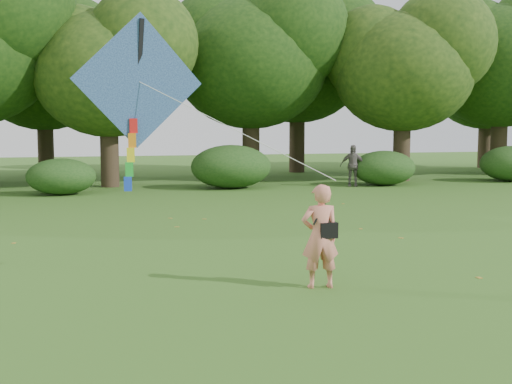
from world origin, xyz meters
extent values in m
plane|color=#265114|center=(0.00, 0.00, 0.00)|extent=(100.00, 100.00, 0.00)
imported|color=#DF7F69|center=(0.44, 0.81, 0.86)|extent=(0.67, 0.48, 1.72)
imported|color=#68605D|center=(8.39, 17.26, 0.93)|extent=(1.18, 0.83, 1.85)
cube|color=black|center=(0.56, 0.78, 0.97)|extent=(0.30, 0.20, 0.26)
cylinder|color=black|center=(0.44, 0.77, 1.30)|extent=(0.33, 0.14, 0.47)
cube|color=#276AA9|center=(-2.30, 2.68, 3.46)|extent=(2.34, 0.49, 2.37)
cube|color=black|center=(-2.30, 2.71, 3.46)|extent=(0.21, 0.45, 2.15)
cylinder|color=white|center=(-0.80, 1.72, 2.62)|extent=(3.00, 1.93, 1.69)
cube|color=red|center=(-2.40, 2.70, 2.68)|extent=(0.14, 0.06, 0.26)
cube|color=orange|center=(-2.43, 2.70, 2.42)|extent=(0.14, 0.06, 0.26)
cube|color=yellow|center=(-2.46, 2.70, 2.16)|extent=(0.14, 0.06, 0.26)
cube|color=green|center=(-2.49, 2.70, 1.90)|extent=(0.14, 0.06, 0.26)
cube|color=blue|center=(-2.52, 2.70, 1.64)|extent=(0.14, 0.06, 0.26)
cylinder|color=#3A2D1E|center=(-2.00, 20.00, 1.57)|extent=(0.80, 0.80, 3.15)
ellipsoid|color=#1E3F11|center=(-2.00, 20.00, 4.91)|extent=(6.40, 6.40, 5.44)
cylinder|color=#3A2D1E|center=(5.00, 22.00, 1.84)|extent=(0.86, 0.86, 3.67)
ellipsoid|color=#1E3F11|center=(5.00, 22.00, 5.76)|extent=(7.60, 7.60, 6.46)
cylinder|color=#3A2D1E|center=(12.00, 19.50, 1.72)|extent=(0.83, 0.83, 3.43)
ellipsoid|color=#1E3F11|center=(12.00, 19.50, 5.30)|extent=(6.80, 6.80, 5.78)
cylinder|color=#3A2D1E|center=(19.00, 21.50, 1.89)|extent=(0.87, 0.87, 3.78)
ellipsoid|color=#1E3F11|center=(19.00, 21.50, 5.92)|extent=(7.80, 7.80, 6.63)
cylinder|color=#3A2D1E|center=(-5.00, 27.50, 1.75)|extent=(0.84, 0.84, 3.50)
ellipsoid|color=#1E3F11|center=(-5.00, 27.50, 5.43)|extent=(7.00, 7.00, 5.95)
cylinder|color=#3A2D1E|center=(9.00, 26.50, 2.01)|extent=(0.90, 0.90, 4.02)
ellipsoid|color=#1E3F11|center=(9.00, 26.50, 6.17)|extent=(7.80, 7.80, 6.63)
cylinder|color=#3A2D1E|center=(22.00, 27.00, 1.78)|extent=(0.85, 0.85, 3.57)
ellipsoid|color=#1E3F11|center=(22.00, 27.00, 5.55)|extent=(7.20, 7.20, 6.12)
ellipsoid|color=#264919|center=(-4.00, 17.10, 0.71)|extent=(2.66, 2.09, 1.42)
ellipsoid|color=#264919|center=(3.00, 17.90, 0.94)|extent=(3.50, 2.75, 1.88)
ellipsoid|color=#264919|center=(10.00, 17.40, 0.79)|extent=(2.94, 2.31, 1.58)
ellipsoid|color=#264919|center=(17.00, 17.70, 0.86)|extent=(3.22, 2.53, 1.72)
cube|color=olive|center=(4.04, 4.71, 0.00)|extent=(0.13, 0.14, 0.01)
cube|color=olive|center=(-0.82, 9.51, 0.00)|extent=(0.12, 0.14, 0.01)
cube|color=olive|center=(-4.84, 6.48, 0.00)|extent=(0.10, 0.13, 0.01)
cube|color=olive|center=(-0.88, 7.84, 0.00)|extent=(0.14, 0.11, 0.01)
cube|color=olive|center=(0.10, 9.08, 0.00)|extent=(0.14, 0.14, 0.01)
cube|color=olive|center=(3.40, 0.68, 0.00)|extent=(0.09, 0.12, 0.01)
cube|color=olive|center=(3.70, 6.24, 0.00)|extent=(0.11, 0.14, 0.01)
cube|color=olive|center=(5.42, 11.40, 0.00)|extent=(0.10, 0.13, 0.01)
camera|label=1|loc=(-3.38, -8.95, 2.67)|focal=45.00mm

